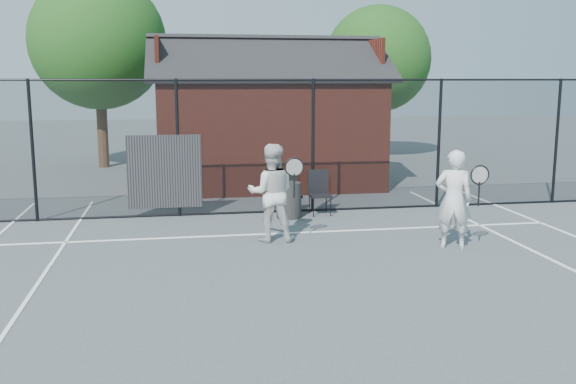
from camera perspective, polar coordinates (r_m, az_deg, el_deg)
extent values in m
plane|color=#464D50|center=(9.76, 2.57, -7.83)|extent=(80.00, 80.00, 0.00)
cube|color=white|center=(12.60, -0.37, -3.68)|extent=(11.00, 0.06, 0.01)
cube|color=white|center=(12.46, -0.25, -3.84)|extent=(0.06, 0.30, 0.01)
cylinder|color=black|center=(14.46, -21.75, 3.40)|extent=(0.07, 0.07, 3.00)
cylinder|color=black|center=(14.15, -9.76, 3.84)|extent=(0.07, 0.07, 3.00)
cylinder|color=black|center=(14.47, 2.23, 4.11)|extent=(0.07, 0.07, 3.00)
cylinder|color=black|center=(15.38, 13.26, 4.20)|extent=(0.07, 0.07, 3.00)
cylinder|color=black|center=(16.78, 22.76, 4.15)|extent=(0.07, 0.07, 3.00)
cylinder|color=black|center=(14.22, -1.73, 9.94)|extent=(22.00, 0.04, 0.04)
cylinder|color=black|center=(14.52, -1.67, -1.74)|extent=(22.00, 0.04, 0.04)
cube|color=black|center=(14.30, -1.70, 4.04)|extent=(22.00, 3.00, 0.01)
cube|color=black|center=(14.20, -10.91, 1.78)|extent=(1.60, 0.04, 1.60)
cube|color=maroon|center=(18.31, -1.93, 5.36)|extent=(6.00, 4.00, 3.00)
cube|color=black|center=(17.27, -1.51, 11.82)|extent=(6.50, 2.36, 1.32)
cube|color=black|center=(19.25, -2.39, 11.64)|extent=(6.50, 2.36, 1.32)
cube|color=maroon|center=(18.09, -11.46, 11.55)|extent=(0.10, 2.80, 1.06)
cube|color=maroon|center=(18.89, 7.11, 11.60)|extent=(0.10, 2.80, 1.06)
cylinder|color=#372516|center=(22.78, -16.16, 5.28)|extent=(0.36, 0.36, 2.52)
sphere|color=#1E4614|center=(22.74, -16.53, 12.68)|extent=(4.48, 4.48, 4.48)
cylinder|color=#372516|center=(24.81, 7.84, 5.61)|extent=(0.36, 0.36, 2.23)
sphere|color=#1E4614|center=(24.75, 7.99, 11.63)|extent=(3.97, 3.97, 3.97)
imported|color=silver|center=(11.72, 14.50, -0.64)|extent=(0.75, 0.62, 1.77)
torus|color=black|center=(11.45, 16.68, 1.47)|extent=(0.35, 0.03, 0.35)
cylinder|color=black|center=(11.50, 16.60, -0.16)|extent=(0.03, 0.03, 0.43)
imported|color=silver|center=(11.86, -1.49, -0.07)|extent=(0.96, 0.78, 1.82)
torus|color=black|center=(11.49, 0.56, 2.23)|extent=(0.36, 0.03, 0.36)
cylinder|color=black|center=(11.54, 0.56, 0.56)|extent=(0.03, 0.03, 0.44)
cube|color=black|center=(14.11, 0.14, -0.16)|extent=(0.53, 0.55, 0.99)
cube|color=black|center=(14.24, 2.87, -0.12)|extent=(0.47, 0.49, 0.97)
cylinder|color=black|center=(13.93, 0.08, -0.73)|extent=(0.58, 0.58, 0.78)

